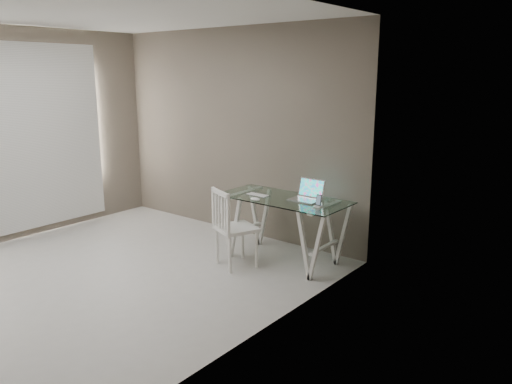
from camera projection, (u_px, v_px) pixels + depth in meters
room at (80, 115)px, 4.88m from camera, size 4.50×4.52×2.71m
desk at (283, 229)px, 5.70m from camera, size 1.50×0.70×0.75m
chair at (230, 225)px, 5.49m from camera, size 0.53×0.53×0.89m
laptop at (307, 195)px, 5.53m from camera, size 0.32×0.29×0.22m
keyboard at (258, 195)px, 5.74m from camera, size 0.28×0.12×0.01m
mouse at (255, 199)px, 5.49m from camera, size 0.12×0.07×0.04m
phone_dock at (318, 204)px, 5.24m from camera, size 0.07×0.07×0.13m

